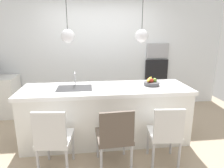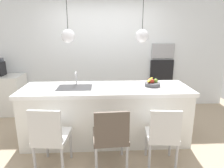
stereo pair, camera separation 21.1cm
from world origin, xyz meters
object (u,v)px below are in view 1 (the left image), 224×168
Objects in this scene: fruit_bowl at (151,83)px; chair_near at (54,138)px; chair_middle at (115,135)px; chair_far at (165,132)px; microwave at (157,50)px; oven at (156,71)px.

fruit_bowl is 0.28× the size of chair_near.
chair_middle is at bearing 0.07° from chair_near.
chair_far is (1.48, 0.01, -0.03)m from chair_near.
chair_far is at bearing 0.27° from chair_near.
microwave is at bearing 68.18° from fruit_bowl.
chair_far is at bearing -105.60° from oven.
microwave is 0.61× the size of chair_middle.
fruit_bowl is at bearing -111.82° from oven.
fruit_bowl is 1.73m from microwave.
microwave reaches higher than oven.
fruit_bowl is at bearing 87.49° from chair_far.
chair_near is 0.78m from chair_middle.
chair_far is (0.70, 0.01, -0.01)m from chair_middle.
microwave is 2.87m from chair_middle.
chair_middle is (-1.36, -2.37, -0.38)m from oven.
fruit_bowl reaches higher than chair_near.
oven reaches higher than chair_middle.
chair_near is at bearing -179.93° from chair_middle.
oven is (0.63, 1.56, -0.11)m from fruit_bowl.
chair_near reaches higher than chair_middle.
chair_far is (-0.04, -0.80, -0.50)m from fruit_bowl.
microwave is 0.96× the size of oven.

